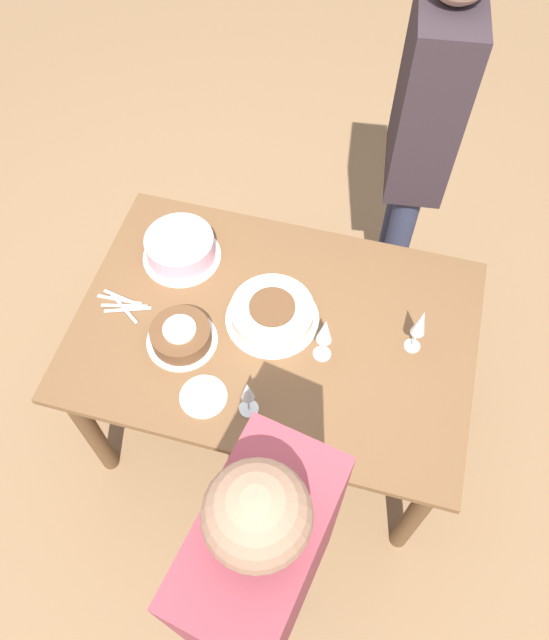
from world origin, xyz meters
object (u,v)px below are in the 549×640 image
Objects in this scene: wine_glass_near at (420,324)px; wine_glass_extra at (248,393)px; person_cutting at (263,578)px; cake_front_chocolate at (181,335)px; wine_glass_far at (325,332)px; cake_back_decorated at (180,248)px; cake_center_white at (272,313)px; person_watching at (422,128)px.

wine_glass_extra is at bearing -142.14° from wine_glass_near.
person_cutting is at bearing -69.59° from wine_glass_extra.
wine_glass_far reaches higher than cake_front_chocolate.
cake_front_chocolate is 0.38m from cake_back_decorated.
cake_center_white is 1.34× the size of cake_front_chocolate.
wine_glass_far is at bearing -25.12° from cake_center_white.
cake_center_white and cake_front_chocolate have the same top height.
cake_front_chocolate is 0.82m from wine_glass_near.
person_cutting is 1.69m from person_watching.
person_watching is (0.17, 0.88, 0.15)m from wine_glass_far.
wine_glass_near is (0.91, -0.17, 0.10)m from cake_back_decorated.
cake_front_chocolate is 1.15× the size of wine_glass_far.
wine_glass_far reaches higher than cake_back_decorated.
wine_glass_extra is 0.11× the size of person_watching.
wine_glass_extra is (0.30, -0.19, 0.09)m from cake_front_chocolate.
cake_back_decorated is at bearing -59.39° from person_watching.
cake_front_chocolate is at bearing 45.24° from person_cutting.
wine_glass_far reaches higher than wine_glass_extra.
cake_front_chocolate is at bearing -166.61° from wine_glass_near.
person_watching is at bearing 79.09° from wine_glass_far.
wine_glass_extra is at bearing -32.15° from cake_front_chocolate.
person_watching is (0.78, 0.60, 0.24)m from cake_back_decorated.
cake_back_decorated is (-0.41, 0.18, 0.01)m from cake_center_white.
cake_back_decorated is at bearing 155.84° from cake_center_white.
person_cutting is at bearing -89.10° from wine_glass_far.
cake_front_chocolate is at bearing -41.49° from person_watching.
person_watching is (-0.13, 0.77, 0.15)m from wine_glass_near.
cake_back_decorated is at bearing 40.74° from person_cutting.
person_watching is (0.38, 0.79, 0.26)m from cake_center_white.
cake_center_white is at bearing 24.26° from person_cutting.
cake_center_white is 1.13× the size of cake_back_decorated.
cake_back_decorated reaches higher than cake_front_chocolate.
wine_glass_near is at bearing 1.84° from cake_center_white.
wine_glass_far reaches higher than cake_center_white.
cake_front_chocolate is 0.37m from wine_glass_extra.
wine_glass_extra is (-0.19, -0.26, -0.03)m from wine_glass_far.
wine_glass_extra is at bearing -51.84° from cake_back_decorated.
person_cutting is (0.63, -1.08, 0.22)m from cake_back_decorated.
cake_center_white is at bearing 31.16° from cake_front_chocolate.
cake_back_decorated is 1.02m from person_watching.
wine_glass_near is 1.18× the size of wine_glass_extra.
cake_front_chocolate is 1.13× the size of wine_glass_near.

